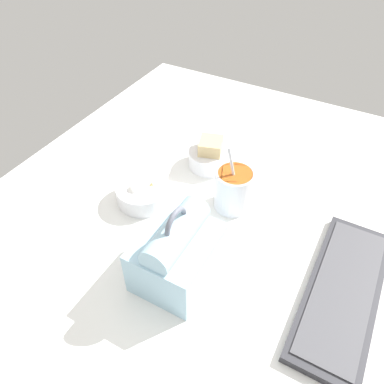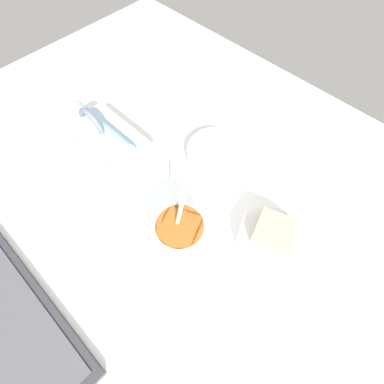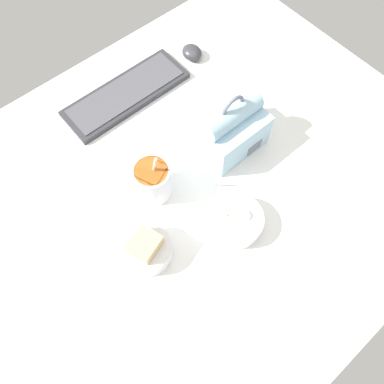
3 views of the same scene
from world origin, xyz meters
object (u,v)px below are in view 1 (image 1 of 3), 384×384
at_px(keyboard, 343,291).
at_px(bento_bowl_sandwich, 210,156).
at_px(bento_bowl_snacks, 143,192).
at_px(lunch_bag, 177,253).
at_px(soup_cup, 234,189).

bearing_deg(keyboard, bento_bowl_sandwich, -120.03).
xyz_separation_m(bento_bowl_sandwich, bento_bowl_snacks, (0.21, -0.08, -0.01)).
bearing_deg(lunch_bag, soup_cup, 176.22).
bearing_deg(keyboard, lunch_bag, -69.78).
distance_m(keyboard, bento_bowl_snacks, 0.51).
distance_m(lunch_bag, bento_bowl_snacks, 0.25).
bearing_deg(bento_bowl_snacks, keyboard, 86.05).
bearing_deg(lunch_bag, bento_bowl_sandwich, -163.58).
height_order(soup_cup, bento_bowl_sandwich, soup_cup).
relative_size(lunch_bag, bento_bowl_snacks, 1.41).
bearing_deg(bento_bowl_snacks, lunch_bag, 51.34).
height_order(lunch_bag, soup_cup, lunch_bag).
distance_m(soup_cup, bento_bowl_snacks, 0.23).
bearing_deg(keyboard, soup_cup, -112.94).
bearing_deg(keyboard, bento_bowl_snacks, -93.95).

